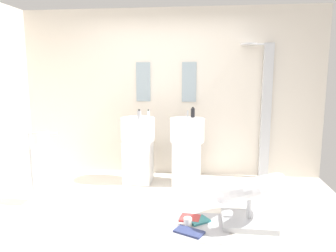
% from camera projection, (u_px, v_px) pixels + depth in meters
% --- Properties ---
extents(ground_plane, '(4.80, 3.60, 0.04)m').
position_uv_depth(ground_plane, '(150.00, 216.00, 3.68)').
color(ground_plane, silver).
extents(rear_partition, '(4.80, 0.10, 2.60)m').
position_uv_depth(rear_partition, '(167.00, 93.00, 5.08)').
color(rear_partition, beige).
rests_on(rear_partition, ground_plane).
extents(pedestal_sink_left, '(0.49, 0.49, 1.07)m').
position_uv_depth(pedestal_sink_left, '(138.00, 147.00, 4.72)').
color(pedestal_sink_left, white).
rests_on(pedestal_sink_left, ground_plane).
extents(pedestal_sink_right, '(0.49, 0.49, 1.07)m').
position_uv_depth(pedestal_sink_right, '(187.00, 148.00, 4.64)').
color(pedestal_sink_right, white).
rests_on(pedestal_sink_right, ground_plane).
extents(vanity_mirror_left, '(0.22, 0.03, 0.61)m').
position_uv_depth(vanity_mirror_left, '(143.00, 82.00, 5.03)').
color(vanity_mirror_left, '#8C9EA8').
extents(vanity_mirror_right, '(0.22, 0.03, 0.61)m').
position_uv_depth(vanity_mirror_right, '(189.00, 82.00, 4.94)').
color(vanity_mirror_right, '#8C9EA8').
extents(shower_column, '(0.49, 0.24, 2.05)m').
position_uv_depth(shower_column, '(265.00, 109.00, 4.83)').
color(shower_column, '#B7BABF').
rests_on(shower_column, ground_plane).
extents(lounge_chair, '(1.10, 1.10, 0.65)m').
position_uv_depth(lounge_chair, '(249.00, 193.00, 3.41)').
color(lounge_chair, '#B7BABF').
rests_on(lounge_chair, ground_plane).
extents(towel_rack, '(0.37, 0.22, 0.95)m').
position_uv_depth(towel_rack, '(42.00, 155.00, 3.87)').
color(towel_rack, '#B7BABF').
rests_on(towel_rack, ground_plane).
extents(area_rug, '(0.93, 0.68, 0.01)m').
position_uv_depth(area_rug, '(184.00, 226.00, 3.40)').
color(area_rug, '#B2B2B7').
rests_on(area_rug, ground_plane).
extents(magazine_red, '(0.24, 0.22, 0.02)m').
position_uv_depth(magazine_red, '(190.00, 218.00, 3.54)').
color(magazine_red, '#B73838').
rests_on(magazine_red, area_rug).
extents(magazine_teal, '(0.28, 0.27, 0.02)m').
position_uv_depth(magazine_teal, '(198.00, 220.00, 3.49)').
color(magazine_teal, teal).
rests_on(magazine_teal, area_rug).
extents(magazine_navy, '(0.33, 0.26, 0.02)m').
position_uv_depth(magazine_navy, '(189.00, 232.00, 3.24)').
color(magazine_navy, navy).
rests_on(magazine_navy, area_rug).
extents(coffee_mug, '(0.09, 0.09, 0.09)m').
position_uv_depth(coffee_mug, '(188.00, 222.00, 3.38)').
color(coffee_mug, white).
rests_on(coffee_mug, area_rug).
extents(soap_bottle_clear, '(0.04, 0.04, 0.12)m').
position_uv_depth(soap_bottle_clear, '(148.00, 114.00, 4.64)').
color(soap_bottle_clear, silver).
rests_on(soap_bottle_clear, pedestal_sink_left).
extents(soap_bottle_black, '(0.06, 0.06, 0.15)m').
position_uv_depth(soap_bottle_black, '(193.00, 113.00, 4.67)').
color(soap_bottle_black, black).
rests_on(soap_bottle_black, pedestal_sink_right).
extents(soap_bottle_grey, '(0.06, 0.06, 0.14)m').
position_uv_depth(soap_bottle_grey, '(139.00, 115.00, 4.52)').
color(soap_bottle_grey, '#99999E').
rests_on(soap_bottle_grey, pedestal_sink_left).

